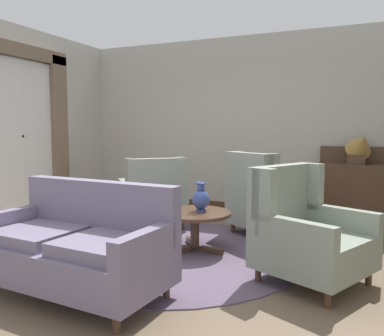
{
  "coord_description": "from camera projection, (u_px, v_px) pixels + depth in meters",
  "views": [
    {
      "loc": [
        1.97,
        -3.62,
        1.38
      ],
      "look_at": [
        0.0,
        0.86,
        0.91
      ],
      "focal_mm": 37.46,
      "sensor_mm": 36.0,
      "label": 1
    }
  ],
  "objects": [
    {
      "name": "ground",
      "position": [
        159.0,
        261.0,
        4.22
      ],
      "size": [
        8.35,
        8.35,
        0.0
      ],
      "primitive_type": "plane",
      "color": "brown"
    },
    {
      "name": "wall_back",
      "position": [
        242.0,
        124.0,
        6.79
      ],
      "size": [
        5.93,
        0.08,
        2.93
      ],
      "primitive_type": "cube",
      "color": "#BCB7AD",
      "rests_on": "ground"
    },
    {
      "name": "wall_left",
      "position": [
        18.0,
        124.0,
        6.05
      ],
      "size": [
        0.08,
        4.17,
        2.93
      ],
      "primitive_type": "cube",
      "color": "#BCB7AD",
      "rests_on": "ground"
    },
    {
      "name": "baseboard_back",
      "position": [
        240.0,
        207.0,
        6.88
      ],
      "size": [
        5.77,
        0.03,
        0.12
      ],
      "primitive_type": "cube",
      "color": "#4C3323",
      "rests_on": "ground"
    },
    {
      "name": "area_rug",
      "position": [
        172.0,
        252.0,
        4.49
      ],
      "size": [
        2.91,
        2.91,
        0.01
      ],
      "primitive_type": "cylinder",
      "color": "#5B4C60",
      "rests_on": "ground"
    },
    {
      "name": "window_with_curtains",
      "position": [
        23.0,
        126.0,
        6.01
      ],
      "size": [
        0.12,
        1.82,
        2.56
      ],
      "color": "silver"
    },
    {
      "name": "coffee_table",
      "position": [
        195.0,
        219.0,
        4.53
      ],
      "size": [
        0.82,
        0.82,
        0.45
      ],
      "color": "#4C3323",
      "rests_on": "ground"
    },
    {
      "name": "porcelain_vase",
      "position": [
        201.0,
        199.0,
        4.54
      ],
      "size": [
        0.2,
        0.2,
        0.33
      ],
      "color": "#384C93",
      "rests_on": "coffee_table"
    },
    {
      "name": "settee",
      "position": [
        77.0,
        247.0,
        3.34
      ],
      "size": [
        1.68,
        0.92,
        0.93
      ],
      "rotation": [
        0.0,
        0.0,
        -0.08
      ],
      "color": "slate",
      "rests_on": "ground"
    },
    {
      "name": "armchair_beside_settee",
      "position": [
        263.0,
        201.0,
        5.22
      ],
      "size": [
        1.09,
        1.13,
        1.09
      ],
      "rotation": [
        0.0,
        0.0,
        2.56
      ],
      "color": "gray",
      "rests_on": "ground"
    },
    {
      "name": "armchair_far_left",
      "position": [
        153.0,
        198.0,
        5.57
      ],
      "size": [
        1.2,
        1.2,
        1.0
      ],
      "rotation": [
        0.0,
        0.0,
        3.89
      ],
      "color": "gray",
      "rests_on": "ground"
    },
    {
      "name": "armchair_near_sideboard",
      "position": [
        306.0,
        234.0,
        3.62
      ],
      "size": [
        1.13,
        1.13,
        1.05
      ],
      "rotation": [
        0.0,
        0.0,
        7.42
      ],
      "color": "gray",
      "rests_on": "ground"
    },
    {
      "name": "sideboard",
      "position": [
        355.0,
        189.0,
        5.89
      ],
      "size": [
        1.05,
        0.42,
        1.12
      ],
      "color": "#4C3323",
      "rests_on": "ground"
    },
    {
      "name": "gramophone",
      "position": [
        360.0,
        146.0,
        5.72
      ],
      "size": [
        0.5,
        0.57,
        0.55
      ],
      "color": "#4C3323",
      "rests_on": "sideboard"
    }
  ]
}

